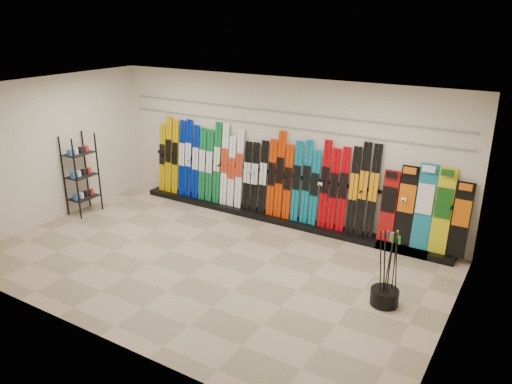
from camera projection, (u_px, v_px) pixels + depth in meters
The scene contains 13 objects.
floor at pixel (209, 263), 8.86m from camera, with size 8.00×8.00×0.00m, color gray.
back_wall at pixel (278, 150), 10.36m from camera, with size 8.00×8.00×0.00m, color beige.
left_wall at pixel (50, 150), 10.30m from camera, with size 5.00×5.00×0.00m, color beige.
right_wall at pixel (456, 235), 6.40m from camera, with size 5.00×5.00×0.00m, color beige.
ceiling at pixel (202, 93), 7.84m from camera, with size 8.00×8.00×0.00m, color silver.
ski_rack_base at pixel (281, 219), 10.56m from camera, with size 8.00×0.40×0.12m, color black.
skis at pixel (255, 173), 10.63m from camera, with size 5.36×0.23×1.82m.
snowboards at pixel (424, 210), 8.95m from camera, with size 1.58×0.24×1.57m.
accessory_rack at pixel (81, 174), 10.80m from camera, with size 0.40×0.60×1.76m, color black.
pole_bin at pixel (384, 297), 7.57m from camera, with size 0.43×0.43×0.25m, color black.
ski_poles at pixel (388, 269), 7.39m from camera, with size 0.38×0.29×1.18m.
slatwall_rail_0 at pixel (278, 126), 10.17m from camera, with size 7.60×0.02×0.03m, color gray.
slatwall_rail_1 at pixel (278, 112), 10.07m from camera, with size 7.60×0.02×0.03m, color gray.
Camera 1 is at (4.83, -6.31, 4.21)m, focal length 35.00 mm.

